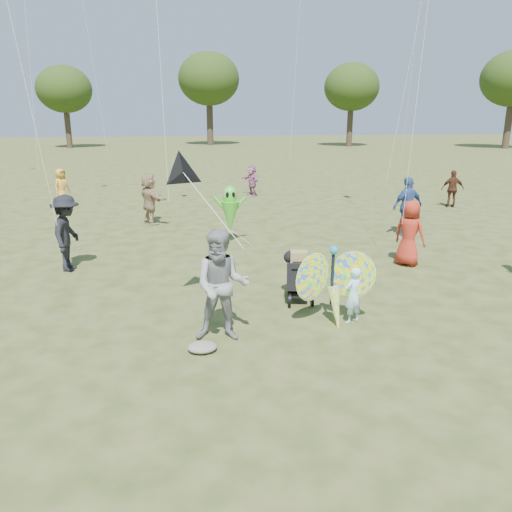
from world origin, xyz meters
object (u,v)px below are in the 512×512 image
at_px(child_girl, 353,295).
at_px(adult_man, 222,286).
at_px(crowd_g, 62,187).
at_px(crowd_h, 453,189).
at_px(crowd_c, 407,206).
at_px(crowd_d, 150,199).
at_px(alien_kite, 230,211).
at_px(butterfly_kite, 334,286).
at_px(crowd_j, 252,180).
at_px(crowd_b, 67,233).
at_px(crowd_a, 409,233).
at_px(jogging_stroller, 297,272).

relative_size(child_girl, adult_man, 0.55).
height_order(crowd_g, crowd_h, crowd_h).
distance_m(crowd_c, crowd_d, 8.78).
distance_m(crowd_c, crowd_g, 14.34).
bearing_deg(alien_kite, butterfly_kite, -78.38).
bearing_deg(crowd_d, alien_kite, -168.49).
height_order(crowd_c, crowd_j, crowd_c).
bearing_deg(alien_kite, crowd_b, -153.06).
distance_m(adult_man, crowd_j, 15.85).
distance_m(crowd_a, jogging_stroller, 3.98).
bearing_deg(crowd_g, crowd_c, -87.90).
bearing_deg(crowd_c, crowd_a, 50.57).
xyz_separation_m(adult_man, butterfly_kite, (2.09, 0.36, -0.24)).
xyz_separation_m(crowd_a, crowd_c, (1.38, 3.15, 0.09)).
distance_m(crowd_h, butterfly_kite, 13.80).
xyz_separation_m(crowd_d, crowd_g, (-3.97, 4.53, -0.13)).
relative_size(child_girl, crowd_c, 0.58).
distance_m(child_girl, crowd_d, 10.36).
height_order(child_girl, crowd_b, crowd_b).
distance_m(crowd_a, alien_kite, 5.26).
bearing_deg(alien_kite, adult_man, -96.70).
bearing_deg(jogging_stroller, butterfly_kite, -61.83).
relative_size(crowd_a, crowd_b, 0.89).
bearing_deg(crowd_h, child_girl, 66.64).
bearing_deg(crowd_d, crowd_h, -111.22).
relative_size(adult_man, crowd_b, 1.03).
bearing_deg(crowd_j, crowd_c, -0.35).
height_order(child_girl, adult_man, adult_man).
bearing_deg(crowd_b, child_girl, -119.90).
distance_m(crowd_h, alien_kite, 10.76).
bearing_deg(adult_man, crowd_d, 108.60).
height_order(adult_man, crowd_c, adult_man).
xyz_separation_m(crowd_a, crowd_g, (-10.86, 10.60, -0.08)).
bearing_deg(butterfly_kite, adult_man, -170.28).
xyz_separation_m(crowd_a, crowd_d, (-6.89, 6.07, 0.05)).
height_order(crowd_b, jogging_stroller, crowd_b).
bearing_deg(crowd_h, butterfly_kite, 65.35).
bearing_deg(crowd_d, crowd_b, 133.95).
bearing_deg(butterfly_kite, crowd_d, 112.26).
xyz_separation_m(adult_man, alien_kite, (0.79, 6.71, -0.01)).
height_order(crowd_b, crowd_j, crowd_b).
height_order(crowd_d, jogging_stroller, crowd_d).
distance_m(crowd_a, crowd_b, 8.63).
relative_size(child_girl, butterfly_kite, 0.62).
xyz_separation_m(crowd_a, crowd_b, (-8.59, 0.82, 0.11)).
height_order(crowd_b, butterfly_kite, crowd_b).
bearing_deg(crowd_c, alien_kite, -14.02).
relative_size(crowd_a, crowd_d, 0.94).
height_order(crowd_b, crowd_d, crowd_b).
relative_size(crowd_c, jogging_stroller, 1.70).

